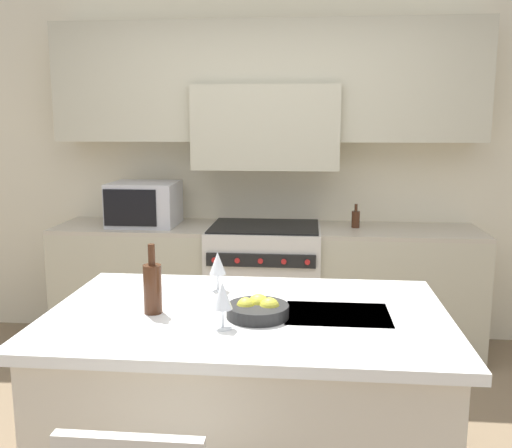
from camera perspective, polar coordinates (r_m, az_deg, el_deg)
name	(u,v)px	position (r m, az deg, el deg)	size (l,w,h in m)	color
back_cabinetry	(268,137)	(4.38, 1.19, 8.71)	(10.00, 0.46, 2.70)	beige
back_counter	(265,288)	(4.31, 0.88, -6.39)	(3.11, 0.62, 0.93)	#B2AD93
range_stove	(265,288)	(4.28, 0.86, -6.37)	(0.81, 0.70, 0.94)	beige
microwave	(144,204)	(4.33, -11.10, 2.00)	(0.49, 0.43, 0.32)	#B7B7BC
kitchen_island	(248,406)	(2.66, -0.81, -17.70)	(1.71, 1.10, 0.89)	beige
wine_bottle	(153,287)	(2.47, -10.30, -6.22)	(0.08, 0.08, 0.30)	#422314
wine_glass_near	(222,297)	(2.25, -3.38, -7.30)	(0.08, 0.08, 0.19)	white
wine_glass_far	(218,264)	(2.75, -3.86, -4.06)	(0.08, 0.08, 0.19)	white
fruit_bowl	(258,309)	(2.41, 0.20, -8.53)	(0.26, 0.26, 0.09)	black
oil_bottle_on_counter	(356,219)	(4.23, 9.94, 0.53)	(0.06, 0.06, 0.17)	#422314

